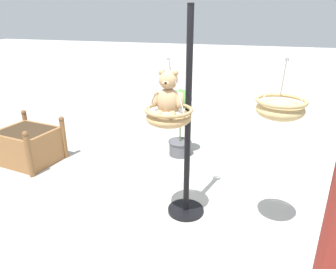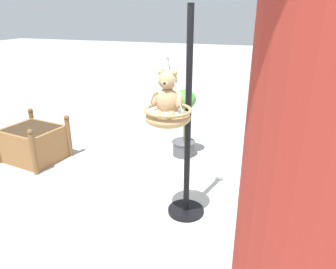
{
  "view_description": "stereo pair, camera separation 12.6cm",
  "coord_description": "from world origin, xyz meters",
  "px_view_note": "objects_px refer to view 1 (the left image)",
  "views": [
    {
      "loc": [
        -0.93,
        3.26,
        2.32
      ],
      "look_at": [
        -0.04,
        0.12,
        1.03
      ],
      "focal_mm": 33.81,
      "sensor_mm": 36.0,
      "label": 1
    },
    {
      "loc": [
        -1.05,
        3.22,
        2.32
      ],
      "look_at": [
        -0.04,
        0.12,
        1.03
      ],
      "focal_mm": 33.81,
      "sensor_mm": 36.0,
      "label": 2
    }
  ],
  "objects_px": {
    "hanging_basket_with_teddy": "(169,116)",
    "teddy_bear": "(168,97)",
    "hanging_basket_left_high": "(280,108)",
    "potted_plant_bushy_green": "(180,123)",
    "display_pole_central": "(187,156)",
    "wooden_planter_box": "(28,145)"
  },
  "relations": [
    {
      "from": "hanging_basket_with_teddy",
      "to": "teddy_bear",
      "type": "distance_m",
      "value": 0.21
    },
    {
      "from": "hanging_basket_with_teddy",
      "to": "potted_plant_bushy_green",
      "type": "xyz_separation_m",
      "value": [
        0.31,
        -1.83,
        -0.74
      ]
    },
    {
      "from": "hanging_basket_left_high",
      "to": "potted_plant_bushy_green",
      "type": "distance_m",
      "value": 2.45
    },
    {
      "from": "display_pole_central",
      "to": "teddy_bear",
      "type": "distance_m",
      "value": 0.82
    },
    {
      "from": "display_pole_central",
      "to": "wooden_planter_box",
      "type": "distance_m",
      "value": 2.87
    },
    {
      "from": "display_pole_central",
      "to": "potted_plant_bushy_green",
      "type": "relative_size",
      "value": 2.14
    },
    {
      "from": "teddy_bear",
      "to": "hanging_basket_with_teddy",
      "type": "bearing_deg",
      "value": -90.0
    },
    {
      "from": "wooden_planter_box",
      "to": "teddy_bear",
      "type": "bearing_deg",
      "value": 160.21
    },
    {
      "from": "display_pole_central",
      "to": "potted_plant_bushy_green",
      "type": "bearing_deg",
      "value": -73.6
    },
    {
      "from": "hanging_basket_left_high",
      "to": "potted_plant_bushy_green",
      "type": "xyz_separation_m",
      "value": [
        1.38,
        -1.81,
        -0.9
      ]
    },
    {
      "from": "teddy_bear",
      "to": "potted_plant_bushy_green",
      "type": "relative_size",
      "value": 0.42
    },
    {
      "from": "hanging_basket_left_high",
      "to": "display_pole_central",
      "type": "bearing_deg",
      "value": -14.35
    },
    {
      "from": "hanging_basket_with_teddy",
      "to": "hanging_basket_left_high",
      "type": "bearing_deg",
      "value": -179.19
    },
    {
      "from": "display_pole_central",
      "to": "hanging_basket_with_teddy",
      "type": "distance_m",
      "value": 0.62
    },
    {
      "from": "display_pole_central",
      "to": "hanging_basket_left_high",
      "type": "relative_size",
      "value": 4.16
    },
    {
      "from": "hanging_basket_with_teddy",
      "to": "hanging_basket_left_high",
      "type": "height_order",
      "value": "hanging_basket_left_high"
    },
    {
      "from": "display_pole_central",
      "to": "wooden_planter_box",
      "type": "xyz_separation_m",
      "value": [
        2.76,
        -0.67,
        -0.46
      ]
    },
    {
      "from": "hanging_basket_with_teddy",
      "to": "potted_plant_bushy_green",
      "type": "relative_size",
      "value": 0.63
    },
    {
      "from": "hanging_basket_with_teddy",
      "to": "teddy_bear",
      "type": "height_order",
      "value": "hanging_basket_with_teddy"
    },
    {
      "from": "hanging_basket_left_high",
      "to": "hanging_basket_with_teddy",
      "type": "bearing_deg",
      "value": 0.81
    },
    {
      "from": "display_pole_central",
      "to": "hanging_basket_left_high",
      "type": "distance_m",
      "value": 1.19
    },
    {
      "from": "hanging_basket_left_high",
      "to": "teddy_bear",
      "type": "bearing_deg",
      "value": 2.06
    }
  ]
}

